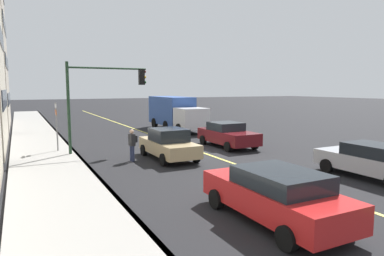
# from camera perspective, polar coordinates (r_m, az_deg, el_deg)

# --- Properties ---
(ground) EXTENTS (200.00, 200.00, 0.00)m
(ground) POSITION_cam_1_polar(r_m,az_deg,el_deg) (19.85, 1.42, -3.99)
(ground) COLOR black
(sidewalk_slab) EXTENTS (80.00, 3.31, 0.15)m
(sidewalk_slab) POSITION_cam_1_polar(r_m,az_deg,el_deg) (17.58, -22.67, -5.67)
(sidewalk_slab) COLOR gray
(sidewalk_slab) RESTS_ON ground
(curb_edge) EXTENTS (80.00, 0.16, 0.15)m
(curb_edge) POSITION_cam_1_polar(r_m,az_deg,el_deg) (17.75, -17.58, -5.34)
(curb_edge) COLOR slate
(curb_edge) RESTS_ON ground
(lane_stripe_center) EXTENTS (80.00, 0.16, 0.01)m
(lane_stripe_center) POSITION_cam_1_polar(r_m,az_deg,el_deg) (19.85, 1.42, -3.98)
(lane_stripe_center) COLOR #D8CC4C
(lane_stripe_center) RESTS_ON ground
(car_maroon) EXTENTS (4.48, 2.10, 1.52)m
(car_maroon) POSITION_cam_1_polar(r_m,az_deg,el_deg) (21.61, 5.88, -1.08)
(car_maroon) COLOR #591116
(car_maroon) RESTS_ON ground
(car_silver) EXTENTS (4.51, 1.88, 1.43)m
(car_silver) POSITION_cam_1_polar(r_m,az_deg,el_deg) (15.81, 27.59, -4.81)
(car_silver) COLOR #A8AAB2
(car_silver) RESTS_ON ground
(car_red) EXTENTS (4.69, 2.05, 1.49)m
(car_red) POSITION_cam_1_polar(r_m,az_deg,el_deg) (9.89, 13.62, -10.58)
(car_red) COLOR red
(car_red) RESTS_ON ground
(car_tan) EXTENTS (4.34, 1.94, 1.59)m
(car_tan) POSITION_cam_1_polar(r_m,az_deg,el_deg) (17.87, -3.89, -2.66)
(car_tan) COLOR tan
(car_tan) RESTS_ON ground
(truck_blue) EXTENTS (7.90, 2.40, 2.88)m
(truck_blue) POSITION_cam_1_polar(r_m,az_deg,el_deg) (30.00, -2.81, 2.60)
(truck_blue) COLOR silver
(truck_blue) RESTS_ON ground
(pedestrian_with_backpack) EXTENTS (0.41, 0.40, 1.62)m
(pedestrian_with_backpack) POSITION_cam_1_polar(r_m,az_deg,el_deg) (17.48, -9.85, -2.44)
(pedestrian_with_backpack) COLOR #262D4C
(pedestrian_with_backpack) RESTS_ON ground
(traffic_light_mast) EXTENTS (0.28, 4.42, 5.04)m
(traffic_light_mast) POSITION_cam_1_polar(r_m,az_deg,el_deg) (19.64, -14.65, 5.96)
(traffic_light_mast) COLOR #1E3823
(traffic_light_mast) RESTS_ON ground
(street_sign_post) EXTENTS (0.60, 0.08, 2.87)m
(street_sign_post) POSITION_cam_1_polar(r_m,az_deg,el_deg) (20.68, -21.50, 0.70)
(street_sign_post) COLOR slate
(street_sign_post) RESTS_ON ground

